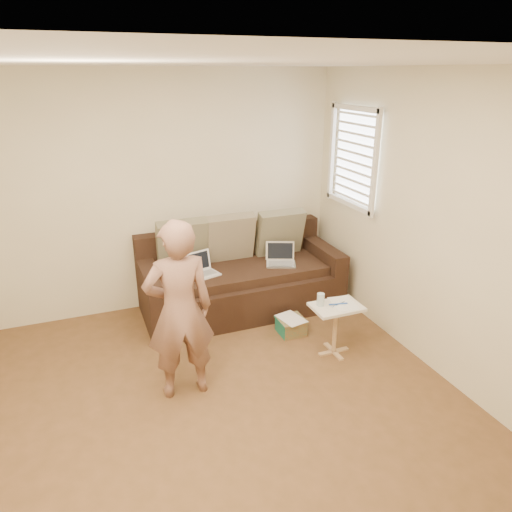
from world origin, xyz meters
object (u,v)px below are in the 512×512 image
(person, at_px, (179,311))
(striped_box, at_px, (291,326))
(laptop_silver, at_px, (281,265))
(laptop_white, at_px, (203,276))
(sofa, at_px, (241,274))
(drinking_glass, at_px, (321,300))
(side_table, at_px, (335,329))

(person, height_order, striped_box, person)
(laptop_silver, xyz_separation_m, laptop_white, (-0.90, 0.03, 0.00))
(laptop_silver, bearing_deg, sofa, -172.23)
(laptop_silver, bearing_deg, drinking_glass, -70.58)
(person, xyz_separation_m, drinking_glass, (1.35, 0.11, -0.20))
(sofa, distance_m, laptop_white, 0.48)
(sofa, distance_m, drinking_glass, 1.20)
(side_table, bearing_deg, laptop_white, 131.50)
(laptop_white, height_order, drinking_glass, laptop_white)
(sofa, height_order, laptop_white, sofa)
(sofa, xyz_separation_m, person, (-0.97, -1.24, 0.34))
(sofa, relative_size, drinking_glass, 18.33)
(laptop_silver, distance_m, striped_box, 0.75)
(person, relative_size, striped_box, 5.62)
(sofa, relative_size, side_table, 4.32)
(sofa, height_order, drinking_glass, sofa)
(laptop_silver, distance_m, laptop_white, 0.90)
(laptop_silver, height_order, laptop_white, laptop_white)
(striped_box, bearing_deg, side_table, -64.70)
(person, height_order, drinking_glass, person)
(laptop_silver, xyz_separation_m, striped_box, (-0.14, -0.59, -0.43))
(drinking_glass, xyz_separation_m, striped_box, (-0.09, 0.42, -0.48))
(laptop_silver, relative_size, drinking_glass, 2.70)
(drinking_glass, bearing_deg, person, -175.32)
(striped_box, bearing_deg, laptop_white, 140.32)
(laptop_white, bearing_deg, person, -130.22)
(laptop_white, xyz_separation_m, side_table, (0.98, -1.11, -0.27))
(sofa, distance_m, side_table, 1.31)
(laptop_white, xyz_separation_m, person, (-0.51, -1.16, 0.25))
(laptop_silver, relative_size, side_table, 0.64)
(sofa, xyz_separation_m, striped_box, (0.29, -0.71, -0.34))
(sofa, xyz_separation_m, drinking_glass, (0.38, -1.13, 0.14))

